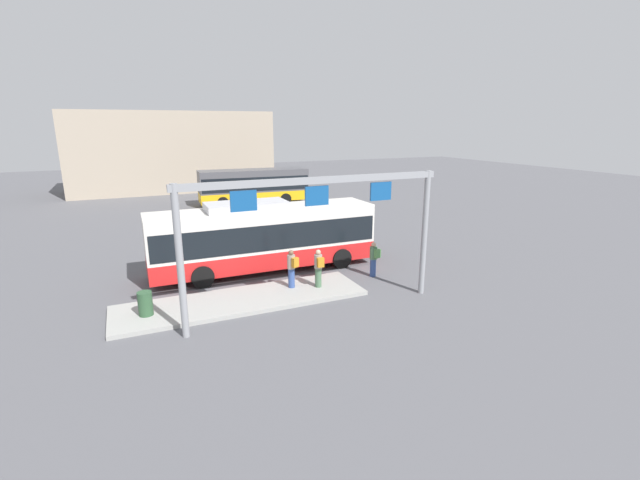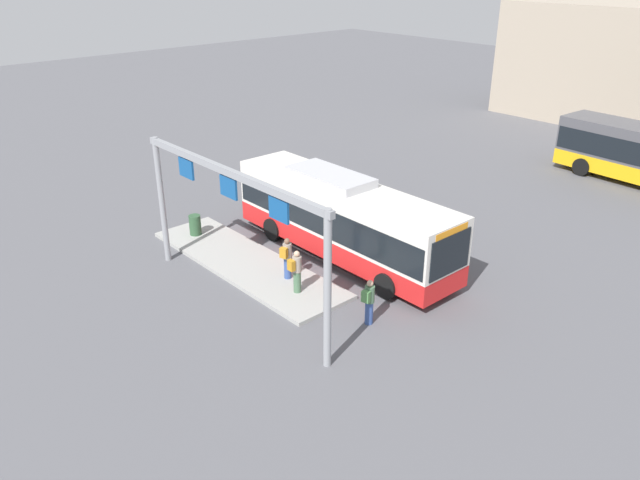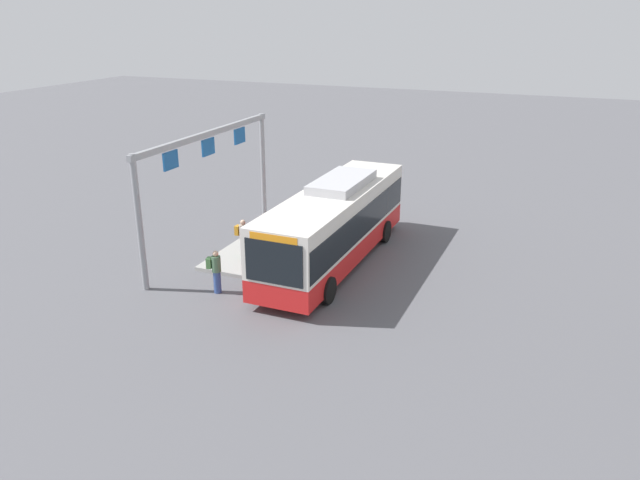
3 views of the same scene
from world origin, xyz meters
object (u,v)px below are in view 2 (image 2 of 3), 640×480
at_px(bus_main, 343,216).
at_px(trash_bin, 195,225).
at_px(person_boarding, 369,301).
at_px(person_waiting_near, 296,271).
at_px(person_waiting_mid, 287,257).

xyz_separation_m(bus_main, trash_bin, (-5.68, -3.59, -1.20)).
bearing_deg(person_boarding, bus_main, 41.68).
distance_m(person_waiting_near, person_waiting_mid, 1.14).
height_order(bus_main, person_waiting_mid, bus_main).
xyz_separation_m(bus_main, person_waiting_near, (1.29, -3.58, -0.76)).
xyz_separation_m(person_waiting_mid, trash_bin, (-5.91, -0.43, -0.44)).
bearing_deg(person_waiting_mid, trash_bin, 74.01).
bearing_deg(bus_main, trash_bin, -147.13).
height_order(person_waiting_near, trash_bin, person_waiting_near).
bearing_deg(person_waiting_near, person_waiting_mid, 69.89).
relative_size(person_waiting_mid, trash_bin, 1.86).
bearing_deg(bus_main, person_boarding, -33.66).
relative_size(person_waiting_near, person_waiting_mid, 1.00).
bearing_deg(person_waiting_near, bus_main, 21.66).
xyz_separation_m(person_waiting_near, person_waiting_mid, (-1.06, 0.43, 0.00)).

